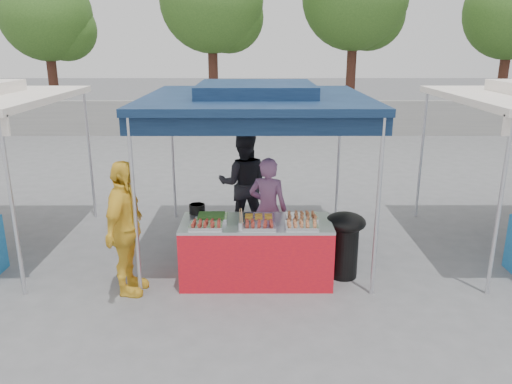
{
  "coord_description": "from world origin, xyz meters",
  "views": [
    {
      "loc": [
        -0.02,
        -6.32,
        3.13
      ],
      "look_at": [
        0.0,
        0.6,
        1.05
      ],
      "focal_mm": 35.0,
      "sensor_mm": 36.0,
      "label": 1
    }
  ],
  "objects_px": {
    "helper_man": "(243,183)",
    "customer_person": "(125,229)",
    "wok_burner": "(345,239)",
    "vendor_woman": "(268,209)",
    "vendor_table": "(256,251)",
    "cooking_pot": "(197,209)"
  },
  "relations": [
    {
      "from": "vendor_table",
      "to": "helper_man",
      "type": "xyz_separation_m",
      "value": [
        -0.21,
        1.8,
        0.45
      ]
    },
    {
      "from": "helper_man",
      "to": "wok_burner",
      "type": "bearing_deg",
      "value": 129.49
    },
    {
      "from": "helper_man",
      "to": "customer_person",
      "type": "height_order",
      "value": "customer_person"
    },
    {
      "from": "vendor_table",
      "to": "customer_person",
      "type": "relative_size",
      "value": 1.14
    },
    {
      "from": "vendor_woman",
      "to": "cooking_pot",
      "type": "bearing_deg",
      "value": 36.06
    },
    {
      "from": "wok_burner",
      "to": "helper_man",
      "type": "relative_size",
      "value": 0.53
    },
    {
      "from": "vendor_woman",
      "to": "customer_person",
      "type": "relative_size",
      "value": 0.89
    },
    {
      "from": "wok_burner",
      "to": "vendor_woman",
      "type": "height_order",
      "value": "vendor_woman"
    },
    {
      "from": "helper_man",
      "to": "customer_person",
      "type": "relative_size",
      "value": 0.99
    },
    {
      "from": "cooking_pot",
      "to": "helper_man",
      "type": "relative_size",
      "value": 0.13
    },
    {
      "from": "wok_burner",
      "to": "helper_man",
      "type": "height_order",
      "value": "helper_man"
    },
    {
      "from": "vendor_table",
      "to": "wok_burner",
      "type": "relative_size",
      "value": 2.15
    },
    {
      "from": "vendor_table",
      "to": "vendor_woman",
      "type": "bearing_deg",
      "value": 76.55
    },
    {
      "from": "wok_burner",
      "to": "customer_person",
      "type": "height_order",
      "value": "customer_person"
    },
    {
      "from": "cooking_pot",
      "to": "vendor_woman",
      "type": "distance_m",
      "value": 1.08
    },
    {
      "from": "customer_person",
      "to": "vendor_woman",
      "type": "bearing_deg",
      "value": -52.76
    },
    {
      "from": "cooking_pot",
      "to": "vendor_woman",
      "type": "height_order",
      "value": "vendor_woman"
    },
    {
      "from": "cooking_pot",
      "to": "vendor_woman",
      "type": "relative_size",
      "value": 0.14
    },
    {
      "from": "cooking_pot",
      "to": "customer_person",
      "type": "height_order",
      "value": "customer_person"
    },
    {
      "from": "helper_man",
      "to": "cooking_pot",
      "type": "bearing_deg",
      "value": 66.51
    },
    {
      "from": "vendor_table",
      "to": "customer_person",
      "type": "xyz_separation_m",
      "value": [
        -1.65,
        -0.34,
        0.45
      ]
    },
    {
      "from": "vendor_table",
      "to": "customer_person",
      "type": "distance_m",
      "value": 1.74
    }
  ]
}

